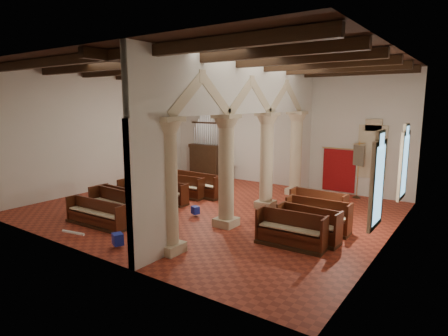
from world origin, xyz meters
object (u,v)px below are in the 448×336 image
Objects in this scene: nave_pew_0 at (96,217)px; aisle_pew_0 at (290,235)px; lectern at (230,172)px; processional_banner at (357,180)px; pipe_organ at (206,155)px.

aisle_pew_0 reaches higher than nave_pew_0.
lectern is at bearing 131.92° from aisle_pew_0.
processional_banner reaches higher than aisle_pew_0.
pipe_organ is 1.96m from lectern.
aisle_pew_0 is (9.08, -7.48, -1.00)m from pipe_organ.
aisle_pew_0 is (7.35, -7.47, -0.09)m from lectern.
nave_pew_0 is 7.09m from aisle_pew_0.
processional_banner is (9.03, -0.01, -0.53)m from pipe_organ.
pipe_organ is 3.98× the size of lectern.
nave_pew_0 is at bearing -102.43° from lectern.
pipe_organ is 9.05m from processional_banner.
lectern is (1.74, -0.01, -0.91)m from pipe_organ.
pipe_organ is 1.63× the size of processional_banner.
lectern is at bearing 91.68° from nave_pew_0.
lectern is at bearing -155.09° from processional_banner.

